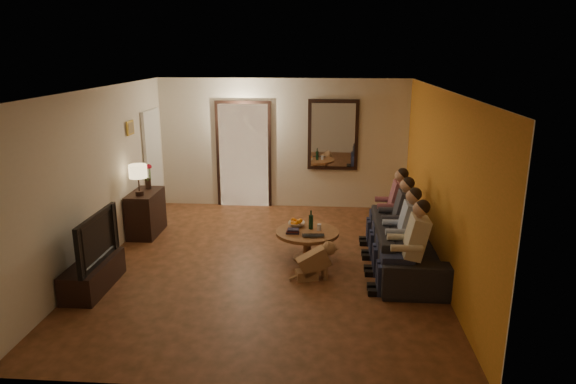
# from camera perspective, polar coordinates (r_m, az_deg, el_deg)

# --- Properties ---
(floor) EXTENTS (5.00, 6.00, 0.01)m
(floor) POSITION_cam_1_polar(r_m,az_deg,el_deg) (7.87, -2.36, -7.93)
(floor) COLOR #422911
(floor) RESTS_ON ground
(ceiling) EXTENTS (5.00, 6.00, 0.01)m
(ceiling) POSITION_cam_1_polar(r_m,az_deg,el_deg) (7.24, -2.59, 11.30)
(ceiling) COLOR white
(ceiling) RESTS_ON back_wall
(back_wall) EXTENTS (5.00, 0.02, 2.60)m
(back_wall) POSITION_cam_1_polar(r_m,az_deg,el_deg) (10.37, -0.56, 5.37)
(back_wall) COLOR beige
(back_wall) RESTS_ON floor
(front_wall) EXTENTS (5.00, 0.02, 2.60)m
(front_wall) POSITION_cam_1_polar(r_m,az_deg,el_deg) (4.64, -6.78, -7.90)
(front_wall) COLOR beige
(front_wall) RESTS_ON floor
(left_wall) EXTENTS (0.02, 6.00, 2.60)m
(left_wall) POSITION_cam_1_polar(r_m,az_deg,el_deg) (8.13, -20.27, 1.52)
(left_wall) COLOR beige
(left_wall) RESTS_ON floor
(right_wall) EXTENTS (0.02, 6.00, 2.60)m
(right_wall) POSITION_cam_1_polar(r_m,az_deg,el_deg) (7.58, 16.65, 0.88)
(right_wall) COLOR beige
(right_wall) RESTS_ON floor
(orange_accent) EXTENTS (0.01, 6.00, 2.60)m
(orange_accent) POSITION_cam_1_polar(r_m,az_deg,el_deg) (7.58, 16.57, 0.89)
(orange_accent) COLOR #BD7C20
(orange_accent) RESTS_ON right_wall
(kitchen_doorway) EXTENTS (1.00, 0.06, 2.10)m
(kitchen_doorway) POSITION_cam_1_polar(r_m,az_deg,el_deg) (10.49, -4.93, 4.04)
(kitchen_doorway) COLOR #FFE0A5
(kitchen_doorway) RESTS_ON floor
(door_trim) EXTENTS (1.12, 0.04, 2.22)m
(door_trim) POSITION_cam_1_polar(r_m,az_deg,el_deg) (10.48, -4.94, 4.03)
(door_trim) COLOR black
(door_trim) RESTS_ON floor
(fridge_glimpse) EXTENTS (0.45, 0.03, 1.70)m
(fridge_glimpse) POSITION_cam_1_polar(r_m,az_deg,el_deg) (10.49, -3.56, 3.23)
(fridge_glimpse) COLOR silver
(fridge_glimpse) RESTS_ON floor
(mirror_frame) EXTENTS (1.00, 0.05, 1.40)m
(mirror_frame) POSITION_cam_1_polar(r_m,az_deg,el_deg) (10.26, 5.03, 6.33)
(mirror_frame) COLOR black
(mirror_frame) RESTS_ON back_wall
(mirror_glass) EXTENTS (0.86, 0.02, 1.26)m
(mirror_glass) POSITION_cam_1_polar(r_m,az_deg,el_deg) (10.23, 5.03, 6.31)
(mirror_glass) COLOR white
(mirror_glass) RESTS_ON back_wall
(white_door) EXTENTS (0.06, 0.85, 2.04)m
(white_door) POSITION_cam_1_polar(r_m,az_deg,el_deg) (10.25, -14.74, 3.14)
(white_door) COLOR white
(white_door) RESTS_ON floor
(framed_art) EXTENTS (0.03, 0.28, 0.24)m
(framed_art) POSITION_cam_1_polar(r_m,az_deg,el_deg) (9.19, -17.14, 6.83)
(framed_art) COLOR #B28C33
(framed_art) RESTS_ON left_wall
(art_canvas) EXTENTS (0.01, 0.22, 0.18)m
(art_canvas) POSITION_cam_1_polar(r_m,az_deg,el_deg) (9.18, -17.05, 6.83)
(art_canvas) COLOR brown
(art_canvas) RESTS_ON left_wall
(dresser) EXTENTS (0.45, 0.86, 0.76)m
(dresser) POSITION_cam_1_polar(r_m,az_deg,el_deg) (9.29, -15.51, -2.27)
(dresser) COLOR black
(dresser) RESTS_ON floor
(table_lamp) EXTENTS (0.30, 0.30, 0.54)m
(table_lamp) POSITION_cam_1_polar(r_m,az_deg,el_deg) (8.92, -16.27, 1.29)
(table_lamp) COLOR beige
(table_lamp) RESTS_ON dresser
(flower_vase) EXTENTS (0.14, 0.14, 0.44)m
(flower_vase) POSITION_cam_1_polar(r_m,az_deg,el_deg) (9.33, -15.33, 1.66)
(flower_vase) COLOR red
(flower_vase) RESTS_ON dresser
(tv_stand) EXTENTS (0.45, 1.15, 0.38)m
(tv_stand) POSITION_cam_1_polar(r_m,az_deg,el_deg) (7.51, -20.83, -8.62)
(tv_stand) COLOR black
(tv_stand) RESTS_ON floor
(tv) EXTENTS (1.17, 0.15, 0.67)m
(tv) POSITION_cam_1_polar(r_m,az_deg,el_deg) (7.32, -21.22, -4.84)
(tv) COLOR black
(tv) RESTS_ON tv_stand
(sofa) EXTENTS (2.37, 0.94, 0.69)m
(sofa) POSITION_cam_1_polar(r_m,az_deg,el_deg) (7.84, 13.02, -5.72)
(sofa) COLOR black
(sofa) RESTS_ON floor
(person_a) EXTENTS (0.60, 0.40, 1.20)m
(person_a) POSITION_cam_1_polar(r_m,az_deg,el_deg) (6.90, 13.42, -6.44)
(person_a) COLOR tan
(person_a) RESTS_ON sofa
(person_b) EXTENTS (0.60, 0.40, 1.20)m
(person_b) POSITION_cam_1_polar(r_m,az_deg,el_deg) (7.46, 12.72, -4.72)
(person_b) COLOR tan
(person_b) RESTS_ON sofa
(person_c) EXTENTS (0.60, 0.40, 1.20)m
(person_c) POSITION_cam_1_polar(r_m,az_deg,el_deg) (8.02, 12.12, -3.24)
(person_c) COLOR tan
(person_c) RESTS_ON sofa
(person_d) EXTENTS (0.60, 0.40, 1.20)m
(person_d) POSITION_cam_1_polar(r_m,az_deg,el_deg) (8.58, 11.60, -1.95)
(person_d) COLOR tan
(person_d) RESTS_ON sofa
(dog) EXTENTS (0.61, 0.40, 0.56)m
(dog) POSITION_cam_1_polar(r_m,az_deg,el_deg) (7.27, 2.87, -7.59)
(dog) COLOR olive
(dog) RESTS_ON floor
(coffee_table) EXTENTS (1.21, 1.21, 0.45)m
(coffee_table) POSITION_cam_1_polar(r_m,az_deg,el_deg) (7.97, 2.15, -5.87)
(coffee_table) COLOR brown
(coffee_table) RESTS_ON floor
(bowl) EXTENTS (0.26, 0.26, 0.06)m
(bowl) POSITION_cam_1_polar(r_m,az_deg,el_deg) (8.09, 0.95, -3.58)
(bowl) COLOR white
(bowl) RESTS_ON coffee_table
(oranges) EXTENTS (0.20, 0.20, 0.08)m
(oranges) POSITION_cam_1_polar(r_m,az_deg,el_deg) (8.07, 0.95, -3.13)
(oranges) COLOR orange
(oranges) RESTS_ON bowl
(wine_bottle) EXTENTS (0.07, 0.07, 0.31)m
(wine_bottle) POSITION_cam_1_polar(r_m,az_deg,el_deg) (7.93, 2.57, -3.06)
(wine_bottle) COLOR black
(wine_bottle) RESTS_ON coffee_table
(wine_glass) EXTENTS (0.06, 0.06, 0.10)m
(wine_glass) POSITION_cam_1_polar(r_m,az_deg,el_deg) (7.92, 3.49, -3.92)
(wine_glass) COLOR silver
(wine_glass) RESTS_ON coffee_table
(book_stack) EXTENTS (0.20, 0.15, 0.07)m
(book_stack) POSITION_cam_1_polar(r_m,az_deg,el_deg) (7.79, 0.52, -4.32)
(book_stack) COLOR black
(book_stack) RESTS_ON coffee_table
(laptop) EXTENTS (0.35, 0.24, 0.03)m
(laptop) POSITION_cam_1_polar(r_m,az_deg,el_deg) (7.62, 2.84, -4.99)
(laptop) COLOR black
(laptop) RESTS_ON coffee_table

